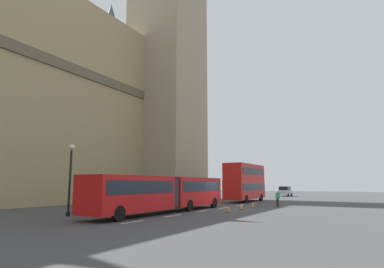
{
  "coord_description": "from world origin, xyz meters",
  "views": [
    {
      "loc": [
        -28.54,
        -13.24,
        2.32
      ],
      "look_at": [
        -0.06,
        2.93,
        7.41
      ],
      "focal_mm": 30.14,
      "sensor_mm": 36.0,
      "label": 1
    }
  ],
  "objects": [
    {
      "name": "traffic_cone_middle",
      "position": [
        0.27,
        -2.16,
        0.28
      ],
      "size": [
        0.36,
        0.36,
        0.58
      ],
      "color": "black",
      "rests_on": "ground_plane"
    },
    {
      "name": "lane_centre_marking",
      "position": [
        -1.13,
        0.0,
        0.01
      ],
      "size": [
        25.2,
        0.16,
        0.01
      ],
      "color": "silver",
      "rests_on": "ground_plane"
    },
    {
      "name": "ground_plane",
      "position": [
        0.0,
        0.0,
        0.0
      ],
      "size": [
        160.0,
        160.0,
        0.0
      ],
      "primitive_type": "plane",
      "color": "#424244"
    },
    {
      "name": "traffic_cone_east",
      "position": [
        2.93,
        -2.35,
        0.28
      ],
      "size": [
        0.36,
        0.36,
        0.58
      ],
      "color": "black",
      "rests_on": "ground_plane"
    },
    {
      "name": "articulated_bus",
      "position": [
        -6.21,
        1.99,
        1.75
      ],
      "size": [
        16.6,
        2.54,
        2.9
      ],
      "color": "red",
      "rests_on": "ground_plane"
    },
    {
      "name": "traffic_cone_west",
      "position": [
        -3.45,
        -2.45,
        0.28
      ],
      "size": [
        0.36,
        0.36,
        0.58
      ],
      "color": "black",
      "rests_on": "ground_plane"
    },
    {
      "name": "double_decker_bus",
      "position": [
        12.63,
        2.0,
        2.71
      ],
      "size": [
        9.3,
        2.54,
        4.9
      ],
      "color": "red",
      "rests_on": "ground_plane"
    },
    {
      "name": "sedan_lead",
      "position": [
        34.57,
        2.09,
        0.91
      ],
      "size": [
        4.4,
        1.86,
        1.85
      ],
      "color": "#B7B7BC",
      "rests_on": "ground_plane"
    },
    {
      "name": "pedestrian_near_cones",
      "position": [
        5.06,
        -4.27,
        0.91
      ],
      "size": [
        0.46,
        0.45,
        1.69
      ],
      "color": "#333333",
      "rests_on": "ground_plane"
    },
    {
      "name": "street_lamp",
      "position": [
        -12.09,
        6.5,
        3.06
      ],
      "size": [
        0.44,
        0.44,
        5.27
      ],
      "color": "black",
      "rests_on": "ground_plane"
    }
  ]
}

